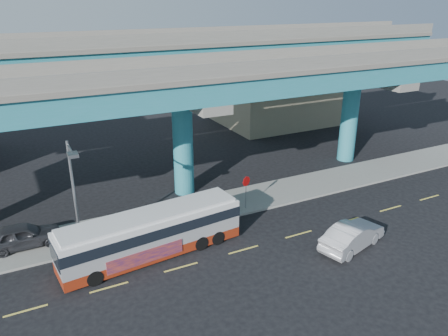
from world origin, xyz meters
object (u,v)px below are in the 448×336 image
transit_bus (152,232)px  parked_car (23,236)px  sedan (352,236)px  stop_sign (246,186)px  street_lamp (74,183)px

transit_bus → parked_car: transit_bus is taller
sedan → stop_sign: (-3.25, 7.14, 1.11)m
transit_bus → street_lamp: size_ratio=1.62×
transit_bus → parked_car: 7.84m
parked_car → street_lamp: bearing=-126.9°
parked_car → street_lamp: (3.00, -2.28, 3.69)m
transit_bus → parked_car: (-6.64, 4.13, -0.62)m
transit_bus → street_lamp: 5.11m
street_lamp → stop_sign: bearing=3.6°
stop_sign → sedan: bearing=-62.4°
transit_bus → stop_sign: 8.08m
transit_bus → street_lamp: street_lamp is taller
parked_car → stop_sign: 14.42m
transit_bus → stop_sign: transit_bus is taller
sedan → stop_sign: stop_sign is taller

